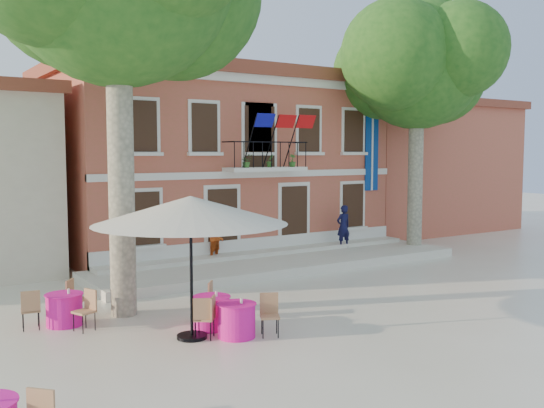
{
  "coord_description": "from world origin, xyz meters",
  "views": [
    {
      "loc": [
        -10.03,
        -13.46,
        4.14
      ],
      "look_at": [
        0.95,
        3.5,
        2.4
      ],
      "focal_mm": 40.0,
      "sensor_mm": 36.0,
      "label": 1
    }
  ],
  "objects": [
    {
      "name": "ground",
      "position": [
        0.0,
        0.0,
        0.0
      ],
      "size": [
        90.0,
        90.0,
        0.0
      ],
      "primitive_type": "plane",
      "color": "beige",
      "rests_on": "ground"
    },
    {
      "name": "main_building",
      "position": [
        2.0,
        9.99,
        3.78
      ],
      "size": [
        13.5,
        9.59,
        7.5
      ],
      "color": "#BD5444",
      "rests_on": "ground"
    },
    {
      "name": "neighbor_east",
      "position": [
        14.0,
        11.0,
        3.22
      ],
      "size": [
        9.4,
        9.4,
        6.4
      ],
      "color": "#BD5444",
      "rests_on": "ground"
    },
    {
      "name": "terrace",
      "position": [
        2.0,
        4.4,
        0.15
      ],
      "size": [
        14.0,
        3.4,
        0.3
      ],
      "primitive_type": "cube",
      "color": "silver",
      "rests_on": "ground"
    },
    {
      "name": "plane_tree_east",
      "position": [
        8.51,
        4.27,
        7.62
      ],
      "size": [
        5.25,
        5.25,
        10.31
      ],
      "color": "#A59E84",
      "rests_on": "ground"
    },
    {
      "name": "patio_umbrella",
      "position": [
        -4.36,
        -1.42,
        2.86
      ],
      "size": [
        4.28,
        4.28,
        3.18
      ],
      "color": "black",
      "rests_on": "ground"
    },
    {
      "name": "pedestrian_navy",
      "position": [
        5.46,
        5.19,
        1.16
      ],
      "size": [
        0.64,
        0.42,
        1.72
      ],
      "primitive_type": "imported",
      "rotation": [
        0.0,
        0.0,
        3.12
      ],
      "color": "black",
      "rests_on": "terrace"
    },
    {
      "name": "pedestrian_orange",
      "position": [
        0.07,
        5.68,
        1.09
      ],
      "size": [
        0.95,
        0.87,
        1.57
      ],
      "primitive_type": "imported",
      "rotation": [
        0.0,
        0.0,
        0.44
      ],
      "color": "#C04816",
      "rests_on": "terrace"
    },
    {
      "name": "cafe_table_0",
      "position": [
        -3.65,
        -1.0,
        0.42
      ],
      "size": [
        1.54,
        1.75,
        0.95
      ],
      "color": "#E61597",
      "rests_on": "ground"
    },
    {
      "name": "cafe_table_1",
      "position": [
        -3.48,
        -1.89,
        0.42
      ],
      "size": [
        1.9,
        1.25,
        0.95
      ],
      "color": "#E61597",
      "rests_on": "ground"
    },
    {
      "name": "cafe_table_3",
      "position": [
        -6.49,
        1.15,
        0.43
      ],
      "size": [
        1.74,
        1.85,
        0.95
      ],
      "color": "#E61597",
      "rests_on": "ground"
    }
  ]
}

